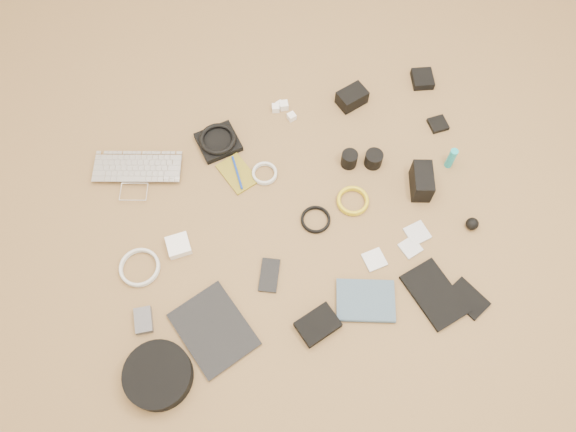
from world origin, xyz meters
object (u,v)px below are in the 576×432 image
object	(u,v)px
laptop	(136,179)
tablet	(214,329)
dslr_camera	(352,98)
paperback	(366,322)
headphone_case	(158,375)
phone	(269,275)

from	to	relation	value
laptop	tablet	distance (m)	0.66
dslr_camera	paperback	distance (m)	0.91
headphone_case	laptop	bearing A→B (deg)	84.79
laptop	headphone_case	world-z (taller)	headphone_case
phone	paperback	distance (m)	0.37
phone	paperback	xyz separation A→B (m)	(0.26, -0.26, 0.01)
headphone_case	paperback	world-z (taller)	headphone_case
headphone_case	tablet	bearing A→B (deg)	25.43
tablet	headphone_case	world-z (taller)	headphone_case
paperback	dslr_camera	bearing A→B (deg)	2.14
tablet	headphone_case	bearing A→B (deg)	-172.84
laptop	paperback	bearing A→B (deg)	-32.99
dslr_camera	tablet	size ratio (longest dim) A/B	0.42
laptop	dslr_camera	xyz separation A→B (m)	(0.90, 0.10, 0.02)
dslr_camera	laptop	bearing A→B (deg)	170.21
laptop	headphone_case	xyz separation A→B (m)	(-0.07, -0.74, 0.02)
headphone_case	phone	bearing A→B (deg)	27.24
tablet	phone	bearing A→B (deg)	10.51
dslr_camera	headphone_case	distance (m)	1.28
laptop	tablet	xyz separation A→B (m)	(0.14, -0.64, -0.01)
tablet	headphone_case	size ratio (longest dim) A/B	1.23
dslr_camera	phone	distance (m)	0.81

